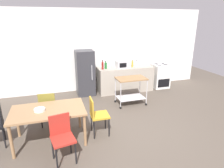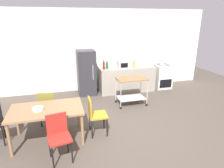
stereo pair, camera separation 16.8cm
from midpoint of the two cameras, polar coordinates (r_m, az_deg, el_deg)
ground_plane at (r=4.80m, az=5.44°, el=-13.51°), size 12.00×12.00×0.00m
back_wall at (r=7.23m, az=-3.26°, el=9.78°), size 8.40×0.12×2.90m
kitchen_counter at (r=7.14m, az=5.00°, el=1.38°), size 2.00×0.64×0.90m
dining_table at (r=4.35m, az=-17.54°, el=-7.84°), size 1.50×0.90×0.75m
chair_olive at (r=5.04m, az=-17.42°, el=-6.04°), size 0.45×0.45×0.89m
chair_mustard at (r=4.43m, az=-3.87°, el=-8.63°), size 0.41×0.41×0.89m
chair_red at (r=3.80m, az=-14.12°, el=-14.14°), size 0.47×0.47×0.89m
stove_oven at (r=7.76m, az=15.06°, el=2.22°), size 0.60×0.61×0.92m
refrigerator at (r=6.79m, az=-6.80°, el=3.29°), size 0.60×0.63×1.55m
kitchen_cart at (r=5.98m, az=6.52°, el=-0.83°), size 0.91×0.57×0.85m
bottle_wine at (r=6.66m, az=-1.69°, el=5.42°), size 0.07×0.07×0.32m
bottle_soda at (r=6.77m, az=-0.75°, el=5.42°), size 0.08×0.08×0.27m
bottle_vinegar at (r=6.88m, az=0.58°, el=5.86°), size 0.07×0.07×0.33m
microwave at (r=6.90m, az=4.19°, el=5.79°), size 0.46×0.35×0.26m
bottle_olive_oil at (r=7.04m, az=7.13°, el=5.80°), size 0.06×0.06×0.27m
bottle_soy_sauce at (r=7.13m, az=8.22°, el=5.76°), size 0.08×0.08×0.24m
fruit_bowl at (r=4.30m, az=-19.81°, el=-6.84°), size 0.22×0.22×0.05m
kettle at (r=7.49m, az=14.99°, el=5.99°), size 0.24×0.17×0.19m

